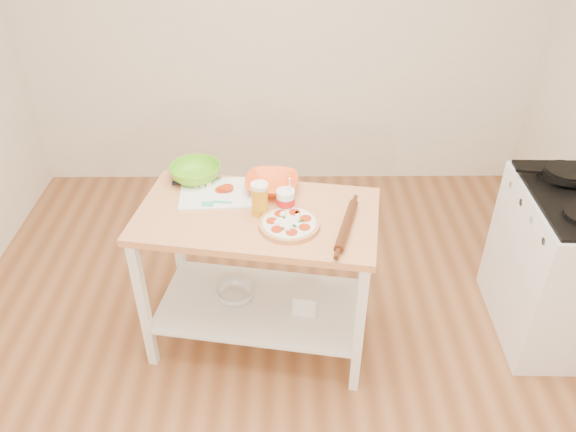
% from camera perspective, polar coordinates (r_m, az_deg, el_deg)
% --- Properties ---
extents(room_shell, '(4.04, 4.54, 2.74)m').
position_cam_1_polar(room_shell, '(2.29, -0.95, 4.10)').
color(room_shell, '#9A5F38').
rests_on(room_shell, ground).
extents(prep_island, '(1.32, 0.86, 0.90)m').
position_cam_1_polar(prep_island, '(3.01, -3.02, -3.54)').
color(prep_island, tan).
rests_on(prep_island, ground).
extents(gas_stove, '(0.71, 0.82, 1.11)m').
position_cam_1_polar(gas_stove, '(3.58, 26.83, -4.47)').
color(gas_stove, white).
rests_on(gas_stove, ground).
extents(skillet, '(0.38, 0.24, 0.03)m').
position_cam_1_polar(skillet, '(3.39, 26.25, 3.89)').
color(skillet, black).
rests_on(skillet, gas_stove).
extents(pizza, '(0.30, 0.30, 0.05)m').
position_cam_1_polar(pizza, '(2.75, 0.12, -0.81)').
color(pizza, tan).
rests_on(pizza, prep_island).
extents(cutting_board, '(0.42, 0.32, 0.04)m').
position_cam_1_polar(cutting_board, '(3.03, -7.18, 2.39)').
color(cutting_board, white).
rests_on(cutting_board, prep_island).
extents(spatula, '(0.15, 0.05, 0.01)m').
position_cam_1_polar(spatula, '(2.93, -7.41, 1.34)').
color(spatula, '#34C9A8').
rests_on(spatula, cutting_board).
extents(knife, '(0.27, 0.07, 0.01)m').
position_cam_1_polar(knife, '(3.13, -9.93, 3.46)').
color(knife, silver).
rests_on(knife, cutting_board).
extents(orange_bowl, '(0.31, 0.31, 0.07)m').
position_cam_1_polar(orange_bowl, '(3.03, -1.66, 3.25)').
color(orange_bowl, '#FF5A1A').
rests_on(orange_bowl, prep_island).
extents(green_bowl, '(0.32, 0.32, 0.09)m').
position_cam_1_polar(green_bowl, '(3.15, -9.38, 4.37)').
color(green_bowl, '#62BC1A').
rests_on(green_bowl, prep_island).
extents(beer_pint, '(0.09, 0.09, 0.18)m').
position_cam_1_polar(beer_pint, '(2.81, -2.89, 1.76)').
color(beer_pint, orange).
rests_on(beer_pint, prep_island).
extents(yogurt_tub, '(0.10, 0.10, 0.21)m').
position_cam_1_polar(yogurt_tub, '(2.85, -0.24, 1.59)').
color(yogurt_tub, white).
rests_on(yogurt_tub, prep_island).
extents(rolling_pin, '(0.15, 0.40, 0.05)m').
position_cam_1_polar(rolling_pin, '(2.74, 5.95, -0.97)').
color(rolling_pin, '#4F2712').
rests_on(rolling_pin, prep_island).
extents(shelf_glass_bowl, '(0.23, 0.23, 0.07)m').
position_cam_1_polar(shelf_glass_bowl, '(3.29, -5.36, -7.84)').
color(shelf_glass_bowl, silver).
rests_on(shelf_glass_bowl, prep_island).
extents(shelf_bin, '(0.15, 0.15, 0.13)m').
position_cam_1_polar(shelf_bin, '(3.20, 1.79, -8.57)').
color(shelf_bin, white).
rests_on(shelf_bin, prep_island).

